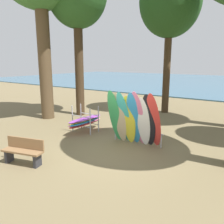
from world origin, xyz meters
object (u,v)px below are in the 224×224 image
(board_storage_rack, at_px, (85,121))
(park_bench, at_px, (24,151))
(tree_far_right_back, at_px, (170,3))
(leaning_board_pile, at_px, (134,120))

(board_storage_rack, distance_m, park_bench, 3.89)
(board_storage_rack, height_order, park_bench, board_storage_rack)
(tree_far_right_back, distance_m, leaning_board_pile, 8.77)
(leaning_board_pile, bearing_deg, board_storage_rack, 172.86)
(tree_far_right_back, bearing_deg, park_bench, -94.43)
(leaning_board_pile, xyz_separation_m, board_storage_rack, (-2.83, 0.35, -0.55))
(board_storage_rack, xyz_separation_m, park_bench, (0.69, -3.82, -0.07))
(tree_far_right_back, height_order, board_storage_rack, tree_far_right_back)
(leaning_board_pile, height_order, board_storage_rack, leaning_board_pile)
(tree_far_right_back, height_order, leaning_board_pile, tree_far_right_back)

